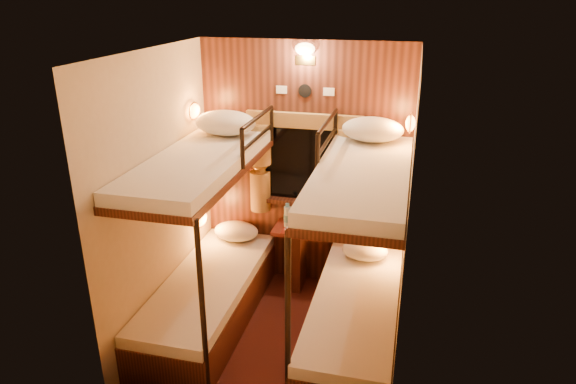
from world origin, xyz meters
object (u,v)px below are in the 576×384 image
(bunk_left, at_px, (207,267))
(table, at_px, (300,249))
(bottle_left, at_px, (287,217))
(bunk_right, at_px, (356,286))
(bottle_right, at_px, (308,217))

(bunk_left, bearing_deg, table, 50.33)
(table, bearing_deg, bottle_left, -175.07)
(bunk_right, xyz_separation_m, table, (-0.65, 0.78, -0.14))
(bunk_left, relative_size, bunk_right, 1.00)
(bottle_left, bearing_deg, bunk_right, -45.05)
(bunk_left, distance_m, bottle_left, 0.95)
(table, height_order, bottle_left, bottle_left)
(table, relative_size, bottle_left, 2.65)
(bottle_right, bearing_deg, bunk_right, -54.20)
(bunk_left, distance_m, bunk_right, 1.30)
(bunk_right, relative_size, table, 2.90)
(bunk_left, bearing_deg, bunk_right, 0.00)
(bunk_right, bearing_deg, bottle_right, 125.80)
(bunk_left, xyz_separation_m, table, (0.65, 0.78, -0.14))
(bottle_right, bearing_deg, table, -170.24)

